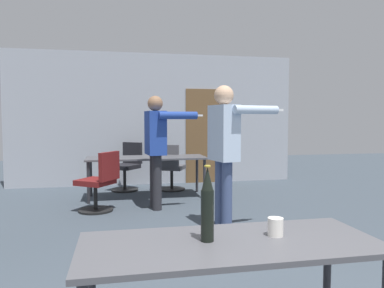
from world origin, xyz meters
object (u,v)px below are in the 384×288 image
object	(u,v)px
person_left_plaid	(156,141)
beer_bottle	(207,206)
office_chair_near_pushed	(171,169)
office_chair_far_left	(99,184)
office_chair_side_rolled	(127,168)
drink_cup	(275,227)
person_far_watching	(225,143)

from	to	relation	value
person_left_plaid	beer_bottle	world-z (taller)	person_left_plaid
office_chair_near_pushed	office_chair_far_left	distance (m)	1.94
office_chair_far_left	beer_bottle	world-z (taller)	beer_bottle
person_left_plaid	office_chair_near_pushed	size ratio (longest dim) A/B	1.93
office_chair_side_rolled	drink_cup	distance (m)	5.51
beer_bottle	office_chair_side_rolled	bearing A→B (deg)	92.89
person_far_watching	office_chair_far_left	xyz separation A→B (m)	(-1.58, 1.26, -0.68)
person_left_plaid	office_chair_far_left	bearing A→B (deg)	-93.08
person_far_watching	office_chair_far_left	size ratio (longest dim) A/B	1.99
person_far_watching	office_chair_far_left	world-z (taller)	person_far_watching
beer_bottle	drink_cup	xyz separation A→B (m)	(0.40, 0.01, -0.14)
beer_bottle	office_chair_far_left	bearing A→B (deg)	100.94
office_chair_far_left	beer_bottle	distance (m)	3.88
office_chair_far_left	drink_cup	world-z (taller)	office_chair_far_left
person_far_watching	office_chair_far_left	distance (m)	2.13
person_far_watching	beer_bottle	xyz separation A→B (m)	(-0.84, -2.52, -0.18)
person_left_plaid	office_chair_near_pushed	bearing A→B (deg)	158.12
person_left_plaid	office_chair_near_pushed	distance (m)	1.61
office_chair_near_pushed	office_chair_far_left	bearing A→B (deg)	-105.52
drink_cup	person_far_watching	bearing A→B (deg)	79.96
office_chair_far_left	office_chair_side_rolled	bearing A→B (deg)	19.97
office_chair_near_pushed	beer_bottle	size ratio (longest dim) A/B	2.19
office_chair_side_rolled	office_chair_near_pushed	size ratio (longest dim) A/B	1.03
person_left_plaid	office_chair_near_pushed	world-z (taller)	person_left_plaid
office_chair_near_pushed	drink_cup	bearing A→B (deg)	-65.64
person_far_watching	office_chair_near_pushed	distance (m)	2.81
drink_cup	office_chair_near_pushed	bearing A→B (deg)	88.31
office_chair_side_rolled	person_far_watching	bearing A→B (deg)	149.67
person_left_plaid	beer_bottle	bearing A→B (deg)	-7.23
beer_bottle	drink_cup	size ratio (longest dim) A/B	4.01
person_far_watching	beer_bottle	world-z (taller)	person_far_watching
person_left_plaid	office_chair_far_left	world-z (taller)	person_left_plaid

